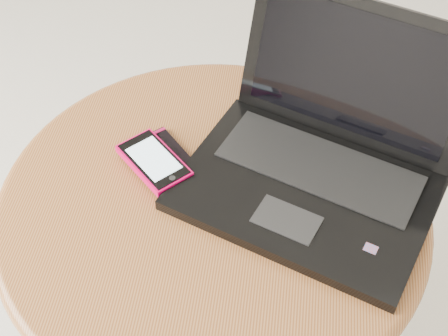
# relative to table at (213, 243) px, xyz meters

# --- Properties ---
(table) EXTENTS (0.65, 0.65, 0.52)m
(table) POSITION_rel_table_xyz_m (0.00, 0.00, 0.00)
(table) COLOR #532111
(table) RESTS_ON ground
(laptop) EXTENTS (0.45, 0.43, 0.23)m
(laptop) POSITION_rel_table_xyz_m (0.15, 0.06, 0.15)
(laptop) COLOR black
(laptop) RESTS_ON table
(phone_black) EXTENTS (0.11, 0.12, 0.01)m
(phone_black) POSITION_rel_table_xyz_m (-0.08, 0.07, 0.12)
(phone_black) COLOR black
(phone_black) RESTS_ON table
(phone_pink) EXTENTS (0.13, 0.13, 0.01)m
(phone_pink) POSITION_rel_table_xyz_m (-0.10, 0.05, 0.13)
(phone_pink) COLOR #CF0149
(phone_pink) RESTS_ON phone_black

